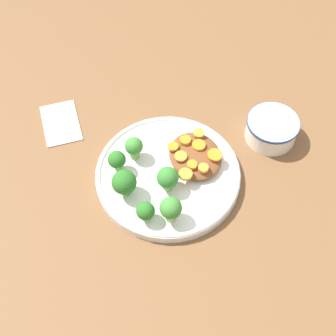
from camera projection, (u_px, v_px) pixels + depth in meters
The scene contains 20 objects.
ground_plane at pixel (168, 178), 0.87m from camera, with size 4.00×4.00×0.00m, color brown.
plate at pixel (168, 174), 0.86m from camera, with size 0.27×0.27×0.02m.
dip_bowl at pixel (272, 128), 0.91m from camera, with size 0.10×0.10×0.05m.
stew_mound at pixel (195, 156), 0.87m from camera, with size 0.11×0.10×0.02m, color brown.
broccoli_floret_0 at pixel (168, 178), 0.82m from camera, with size 0.04×0.04×0.05m.
broccoli_floret_1 at pixel (124, 183), 0.81m from camera, with size 0.04×0.04×0.06m.
broccoli_floret_2 at pixel (134, 147), 0.86m from camera, with size 0.03×0.03×0.05m.
broccoli_floret_3 at pixel (145, 211), 0.79m from camera, with size 0.03×0.03×0.04m.
broccoli_floret_4 at pixel (171, 209), 0.78m from camera, with size 0.04×0.04×0.06m.
broccoli_floret_5 at pixel (117, 160), 0.84m from camera, with size 0.03×0.03×0.05m.
carrot_slice_0 at pixel (215, 155), 0.85m from camera, with size 0.03×0.03×0.00m, color orange.
carrot_slice_1 at pixel (192, 165), 0.84m from camera, with size 0.02×0.02×0.01m, color orange.
carrot_slice_2 at pixel (185, 140), 0.87m from camera, with size 0.02×0.02×0.01m, color orange.
carrot_slice_3 at pixel (199, 145), 0.86m from camera, with size 0.03×0.03×0.01m, color orange.
carrot_slice_4 at pixel (199, 133), 0.88m from camera, with size 0.02×0.02×0.01m, color orange.
carrot_slice_5 at pixel (203, 168), 0.84m from camera, with size 0.02×0.02×0.01m, color orange.
carrot_slice_6 at pixel (181, 156), 0.85m from camera, with size 0.02×0.02×0.00m, color orange.
carrot_slice_7 at pixel (173, 146), 0.86m from camera, with size 0.02×0.02×0.00m, color orange.
carrot_slice_8 at pixel (186, 174), 0.83m from camera, with size 0.02×0.02×0.01m, color orange.
napkin at pixel (61, 123), 0.95m from camera, with size 0.11×0.08×0.01m.
Camera 1 is at (0.45, -0.16, 0.74)m, focal length 50.00 mm.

